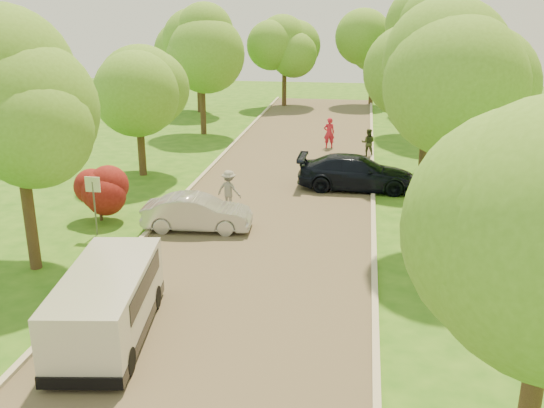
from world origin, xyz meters
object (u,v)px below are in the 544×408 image
Objects in this scene: skateboarder at (229,190)px; street_sign at (93,194)px; dark_sedan at (357,173)px; longboard at (229,209)px; person_striped at (329,133)px; person_olive at (368,143)px; silver_sedan at (197,213)px; minivan at (108,303)px.

street_sign is at bearing 54.81° from skateboarder.
dark_sedan is (9.10, 7.17, -0.80)m from street_sign.
dark_sedan is at bearing -125.43° from skateboarder.
dark_sedan is 6.34m from longboard.
person_striped is 2.80m from person_olive.
dark_sedan is at bearing -46.99° from silver_sedan.
silver_sedan is 2.62× the size of person_olive.
minivan is 2.82× the size of person_striped.
minivan reaches higher than skateboarder.
silver_sedan is at bearing 88.64° from skateboarder.
street_sign is 5.49m from longboard.
longboard is at bearing 111.21° from skateboarder.
street_sign is 1.44× the size of person_olive.
longboard is at bearing 38.36° from street_sign.
dark_sedan is (5.66, 6.08, 0.11)m from silver_sedan.
dark_sedan is 6.34m from person_olive.
skateboarder reaches higher than person_olive.
person_striped is (3.23, 11.90, 0.79)m from longboard.
minivan is 1.26× the size of silver_sedan.
silver_sedan is at bearing 80.92° from minivan.
minivan is 5.87× the size of longboard.
skateboarder reaches higher than dark_sedan.
minivan is 3.12× the size of skateboarder.
minivan is at bearing 157.76° from dark_sedan.
minivan is 21.06m from person_olive.
skateboarder reaches higher than silver_sedan.
person_striped is at bearing -19.65° from silver_sedan.
person_striped is at bearing -88.75° from longboard.
street_sign is at bearing 48.99° from person_striped.
minivan is at bearing 101.54° from skateboarder.
skateboarder is (4.14, 3.28, -0.66)m from street_sign.
person_olive is at bearing -3.91° from dark_sedan.
dark_sedan is 8.20m from person_striped.
person_striped is (-1.72, 8.01, 0.12)m from dark_sedan.
street_sign is 2.57× the size of longboard.
dark_sedan reaches higher than silver_sedan.
skateboarder is 0.90× the size of person_striped.
minivan is 9.96m from longboard.
skateboarder reaches higher than longboard.
street_sign is 0.55× the size of silver_sedan.
silver_sedan is 2.49× the size of skateboarder.
dark_sedan is 6.30m from skateboarder.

